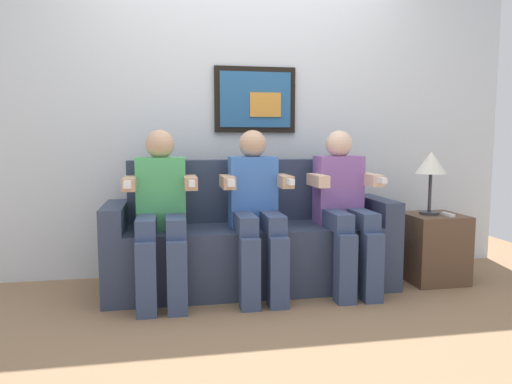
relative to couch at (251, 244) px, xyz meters
name	(u,v)px	position (x,y,z in m)	size (l,w,h in m)	color
ground_plane	(260,302)	(0.00, -0.33, -0.31)	(5.71, 5.71, 0.00)	#8C6B4C
back_wall_assembly	(242,106)	(0.00, 0.44, 0.99)	(4.39, 0.10, 2.60)	silver
couch	(251,244)	(0.00, 0.00, 0.00)	(1.99, 0.58, 0.90)	#333D56
person_on_left	(161,208)	(-0.62, -0.17, 0.29)	(0.46, 0.56, 1.11)	#4CB266
person_in_middle	(256,206)	(0.00, -0.17, 0.29)	(0.46, 0.56, 1.11)	#3F72CC
person_on_right	(344,204)	(0.62, -0.17, 0.29)	(0.46, 0.56, 1.11)	#8C59A5
side_table_right	(433,248)	(1.35, -0.11, -0.06)	(0.40, 0.40, 0.50)	brown
table_lamp	(431,166)	(1.31, -0.10, 0.55)	(0.22, 0.22, 0.46)	#333338
spare_remote_on_table	(448,214)	(1.40, -0.19, 0.20)	(0.04, 0.13, 0.02)	white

